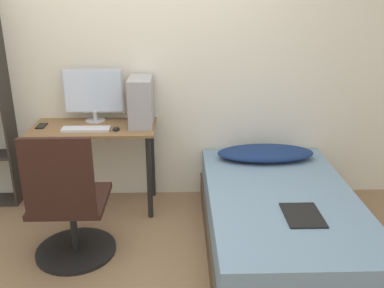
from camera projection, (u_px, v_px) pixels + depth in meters
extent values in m
cube|color=silver|center=(143.00, 60.00, 3.65)|extent=(8.00, 0.05, 2.50)
cube|color=brown|center=(94.00, 128.00, 3.56)|extent=(1.03, 0.50, 0.02)
cylinder|color=black|center=(36.00, 179.00, 3.49)|extent=(0.04, 0.04, 0.73)
cylinder|color=black|center=(149.00, 178.00, 3.52)|extent=(0.04, 0.04, 0.73)
cylinder|color=black|center=(50.00, 160.00, 3.87)|extent=(0.04, 0.04, 0.73)
cylinder|color=black|center=(152.00, 159.00, 3.89)|extent=(0.04, 0.04, 0.73)
cube|color=#2D2823|center=(7.00, 106.00, 3.61)|extent=(0.02, 0.24, 1.79)
cylinder|color=black|center=(76.00, 250.00, 3.16)|extent=(0.58, 0.58, 0.03)
cylinder|color=black|center=(74.00, 226.00, 3.09)|extent=(0.05, 0.05, 0.38)
cube|color=black|center=(71.00, 200.00, 3.01)|extent=(0.50, 0.50, 0.04)
cube|color=black|center=(58.00, 178.00, 2.69)|extent=(0.45, 0.04, 0.53)
cube|color=#4C3D2D|center=(279.00, 235.00, 3.20)|extent=(1.09, 1.83, 0.20)
cube|color=#708EA8|center=(281.00, 209.00, 3.12)|extent=(1.06, 1.80, 0.24)
ellipsoid|color=navy|center=(265.00, 153.00, 3.68)|extent=(0.83, 0.36, 0.11)
cube|color=black|center=(303.00, 215.00, 2.78)|extent=(0.24, 0.32, 0.01)
cylinder|color=#B7B7BC|center=(96.00, 120.00, 3.70)|extent=(0.17, 0.17, 0.01)
cylinder|color=#B7B7BC|center=(95.00, 116.00, 3.68)|extent=(0.04, 0.04, 0.08)
cube|color=#B7B7BC|center=(93.00, 91.00, 3.61)|extent=(0.50, 0.01, 0.38)
cube|color=silver|center=(93.00, 91.00, 3.60)|extent=(0.48, 0.01, 0.36)
cube|color=silver|center=(86.00, 129.00, 3.46)|extent=(0.39, 0.12, 0.02)
cube|color=#99999E|center=(141.00, 101.00, 3.54)|extent=(0.19, 0.37, 0.40)
ellipsoid|color=black|center=(116.00, 129.00, 3.46)|extent=(0.06, 0.09, 0.02)
cube|color=black|center=(41.00, 126.00, 3.55)|extent=(0.07, 0.14, 0.01)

